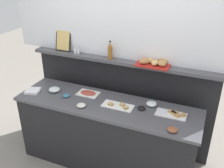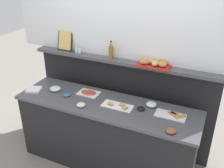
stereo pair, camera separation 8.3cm
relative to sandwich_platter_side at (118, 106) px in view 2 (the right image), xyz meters
The scene contains 19 objects.
ground_plane 1.11m from the sandwich_platter_side, 104.42° to the left, with size 12.00×12.00×0.00m, color gray.
buffet_counter 0.49m from the sandwich_platter_side, behind, with size 2.23×0.64×0.91m.
back_ledge_unit 0.57m from the sandwich_platter_side, 107.29° to the left, with size 2.46×0.22×1.32m.
upper_wall_panel 1.17m from the sandwich_platter_side, 106.54° to the left, with size 3.06×0.08×1.28m, color white.
sandwich_platter_side is the anchor object (origin of this frame).
sandwich_platter_rear 0.62m from the sandwich_platter_side, ahead, with size 0.34×0.17×0.04m.
cold_cuts_platter 0.48m from the sandwich_platter_side, 163.52° to the left, with size 0.27×0.19×0.02m.
glass_bowl_large 0.39m from the sandwich_platter_side, 26.27° to the left, with size 0.13×0.13×0.05m.
glass_bowl_medium 0.90m from the sandwich_platter_side, behind, with size 0.14×0.14×0.06m.
condiment_bowl_teal 0.43m from the sandwich_platter_side, 156.79° to the right, with size 0.11×0.11×0.04m, color silver.
condiment_bowl_red 0.27m from the sandwich_platter_side, 10.15° to the left, with size 0.09×0.09×0.03m, color black.
condiment_bowl_cream 0.71m from the sandwich_platter_side, 18.46° to the right, with size 0.11×0.11×0.04m, color brown.
condiment_bowl_dark 0.68m from the sandwich_platter_side, behind, with size 0.09×0.09×0.03m, color teal.
napkin_stack 1.15m from the sandwich_platter_side, behind, with size 0.17×0.17×0.03m, color white.
vinegar_bottle_amber 0.70m from the sandwich_platter_side, 123.95° to the left, with size 0.06×0.06×0.24m.
salt_shaker 0.99m from the sandwich_platter_side, 151.70° to the left, with size 0.03×0.03×0.09m.
pepper_shaker 0.96m from the sandwich_platter_side, 150.29° to the left, with size 0.03×0.03×0.09m.
bread_basket 0.68m from the sandwich_platter_side, 55.61° to the left, with size 0.40×0.28×0.08m.
framed_picture 1.22m from the sandwich_platter_side, 154.94° to the left, with size 0.22×0.08×0.29m.
Camera 2 is at (1.16, -2.35, 2.47)m, focal length 41.12 mm.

